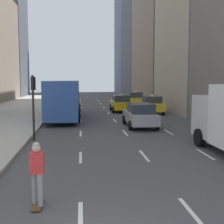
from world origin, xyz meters
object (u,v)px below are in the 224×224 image
Objects in this scene: sedan_black_near at (140,115)px; taxi_third at (135,99)px; traffic_light_pole at (33,97)px; skateboarder at (37,171)px; taxi_lead at (121,103)px; taxi_second at (151,105)px; city_bus at (64,98)px.

taxi_third is at bearing 81.25° from sedan_black_near.
taxi_third is 1.22× the size of traffic_light_pole.
taxi_lead is at bearing 77.61° from skateboarder.
taxi_lead and taxi_second have the same top height.
taxi_lead is 1.00× the size of taxi_third.
taxi_third is at bearing 55.69° from city_bus.
taxi_second reaches higher than skateboarder.
sedan_black_near is 14.54m from skateboarder.
taxi_lead is at bearing 90.00° from sedan_black_near.
taxi_lead is 0.38× the size of city_bus.
taxi_lead is at bearing 40.92° from city_bus.
traffic_light_pole is (-6.75, -4.28, 1.55)m from sedan_black_near.
sedan_black_near is (-2.80, -8.74, -0.02)m from taxi_second.
taxi_third is (2.80, 7.46, 0.00)m from taxi_lead.
skateboarder is at bearing -111.51° from sedan_black_near.
taxi_lead is 10.74m from sedan_black_near.
taxi_second is 0.91× the size of sedan_black_near.
taxi_lead is 1.00× the size of taxi_second.
traffic_light_pole is at bearing -147.60° from sedan_black_near.
traffic_light_pole reaches higher than sedan_black_near.
skateboarder reaches higher than sedan_black_near.
city_bus is 10.24m from traffic_light_pole.
taxi_third is at bearing 69.44° from taxi_lead.
city_bus is (-5.61, 5.87, 0.92)m from sedan_black_near.
taxi_second is 1.00× the size of taxi_third.
taxi_third is at bearing 75.63° from skateboarder.
sedan_black_near is at bearing -98.75° from taxi_third.
city_bus is at bearing 83.61° from traffic_light_pole.
city_bus is at bearing 133.70° from sedan_black_near.
traffic_light_pole is at bearing -96.39° from city_bus.
sedan_black_near is 8.18m from city_bus.
taxi_third is 0.38× the size of city_bus.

